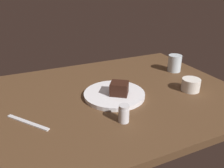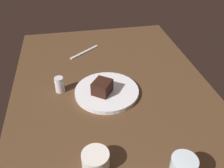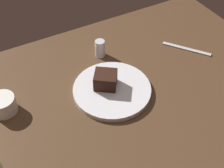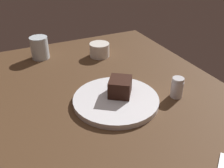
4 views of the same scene
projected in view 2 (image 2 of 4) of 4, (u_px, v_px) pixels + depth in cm
name	position (u px, v px, depth cm)	size (l,w,h in cm)	color
dining_table	(112.00, 90.00, 104.97)	(120.00, 84.00, 3.00)	#4C331E
dessert_plate	(107.00, 92.00, 100.09)	(26.23, 26.23, 1.72)	silver
chocolate_cake_slice	(102.00, 87.00, 96.66)	(7.29, 6.56, 5.33)	black
salt_shaker	(60.00, 85.00, 99.92)	(3.86, 3.86, 6.62)	silver
coffee_cup	(96.00, 160.00, 70.82)	(8.20, 8.20, 5.59)	silver
butter_knife	(85.00, 52.00, 128.32)	(19.00, 1.40, 0.50)	silver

